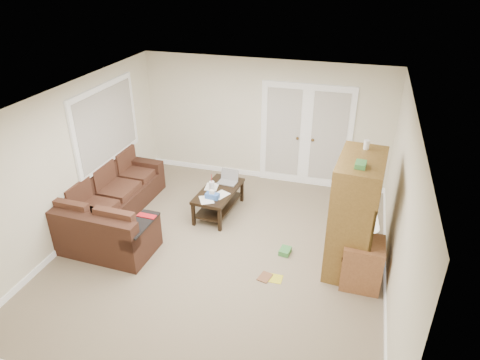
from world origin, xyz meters
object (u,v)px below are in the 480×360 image
(tv_armoire, at_px, (354,214))
(sectional_sofa, at_px, (110,210))
(side_cabinet, at_px, (363,259))
(coffee_table, at_px, (219,200))

(tv_armoire, bearing_deg, sectional_sofa, -174.06)
(tv_armoire, distance_m, side_cabinet, 0.65)
(sectional_sofa, bearing_deg, tv_armoire, 3.38)
(sectional_sofa, xyz_separation_m, side_cabinet, (4.23, -0.29, 0.10))
(coffee_table, height_order, tv_armoire, tv_armoire)
(tv_armoire, bearing_deg, coffee_table, 164.54)
(tv_armoire, bearing_deg, side_cabinet, -58.58)
(sectional_sofa, xyz_separation_m, coffee_table, (1.67, 0.96, -0.05))
(side_cabinet, bearing_deg, sectional_sofa, 176.18)
(tv_armoire, height_order, side_cabinet, tv_armoire)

